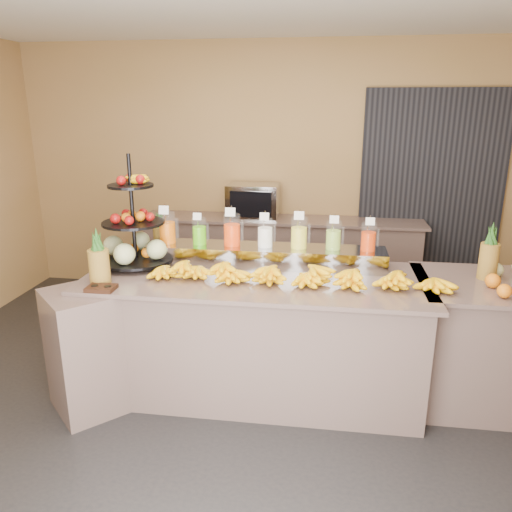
% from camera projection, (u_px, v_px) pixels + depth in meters
% --- Properties ---
extents(ground, '(6.00, 6.00, 0.00)m').
position_uv_depth(ground, '(250.00, 410.00, 3.64)').
color(ground, black).
rests_on(ground, ground).
extents(room_envelope, '(6.04, 5.02, 2.82)m').
position_uv_depth(room_envelope, '(289.00, 140.00, 3.80)').
color(room_envelope, olive).
rests_on(room_envelope, ground).
extents(buffet_counter, '(2.75, 1.25, 0.93)m').
position_uv_depth(buffet_counter, '(240.00, 335.00, 3.76)').
color(buffet_counter, gray).
rests_on(buffet_counter, ground).
extents(right_counter, '(1.08, 0.88, 0.93)m').
position_uv_depth(right_counter, '(487.00, 342.00, 3.65)').
color(right_counter, gray).
rests_on(right_counter, ground).
extents(back_ledge, '(3.10, 0.55, 0.93)m').
position_uv_depth(back_ledge, '(280.00, 258.00, 5.63)').
color(back_ledge, gray).
rests_on(back_ledge, ground).
extents(pitcher_tray, '(1.85, 0.30, 0.15)m').
position_uv_depth(pitcher_tray, '(265.00, 256.00, 3.89)').
color(pitcher_tray, gray).
rests_on(pitcher_tray, buffet_counter).
extents(juice_pitcher_orange_a, '(0.13, 0.14, 0.32)m').
position_uv_depth(juice_pitcher_orange_a, '(167.00, 229.00, 3.94)').
color(juice_pitcher_orange_a, silver).
rests_on(juice_pitcher_orange_a, pitcher_tray).
extents(juice_pitcher_green, '(0.11, 0.12, 0.27)m').
position_uv_depth(juice_pitcher_green, '(199.00, 233.00, 3.91)').
color(juice_pitcher_green, silver).
rests_on(juice_pitcher_green, pitcher_tray).
extents(juice_pitcher_orange_b, '(0.13, 0.14, 0.32)m').
position_uv_depth(juice_pitcher_orange_b, '(232.00, 232.00, 3.87)').
color(juice_pitcher_orange_b, silver).
rests_on(juice_pitcher_orange_b, pitcher_tray).
extents(juice_pitcher_milk, '(0.12, 0.12, 0.29)m').
position_uv_depth(juice_pitcher_milk, '(265.00, 234.00, 3.84)').
color(juice_pitcher_milk, silver).
rests_on(juice_pitcher_milk, pitcher_tray).
extents(juice_pitcher_lemon, '(0.13, 0.13, 0.31)m').
position_uv_depth(juice_pitcher_lemon, '(299.00, 235.00, 3.80)').
color(juice_pitcher_lemon, silver).
rests_on(juice_pitcher_lemon, pitcher_tray).
extents(juice_pitcher_lime, '(0.12, 0.12, 0.28)m').
position_uv_depth(juice_pitcher_lime, '(333.00, 237.00, 3.77)').
color(juice_pitcher_lime, silver).
rests_on(juice_pitcher_lime, pitcher_tray).
extents(juice_pitcher_orange_c, '(0.11, 0.12, 0.27)m').
position_uv_depth(juice_pitcher_orange_c, '(368.00, 239.00, 3.73)').
color(juice_pitcher_orange_c, silver).
rests_on(juice_pitcher_orange_c, pitcher_tray).
extents(banana_heap, '(2.15, 0.19, 0.18)m').
position_uv_depth(banana_heap, '(291.00, 272.00, 3.51)').
color(banana_heap, '#F1B40C').
rests_on(banana_heap, buffet_counter).
extents(fruit_stand, '(0.72, 0.72, 0.86)m').
position_uv_depth(fruit_stand, '(139.00, 237.00, 3.86)').
color(fruit_stand, black).
rests_on(fruit_stand, buffet_counter).
extents(condiment_caddy, '(0.19, 0.14, 0.03)m').
position_uv_depth(condiment_caddy, '(101.00, 288.00, 3.38)').
color(condiment_caddy, black).
rests_on(condiment_caddy, buffet_counter).
extents(pineapple_left_a, '(0.14, 0.14, 0.40)m').
position_uv_depth(pineapple_left_a, '(99.00, 263.00, 3.47)').
color(pineapple_left_a, brown).
rests_on(pineapple_left_a, buffet_counter).
extents(pineapple_left_b, '(0.12, 0.12, 0.39)m').
position_uv_depth(pineapple_left_b, '(161.00, 237.00, 4.17)').
color(pineapple_left_b, brown).
rests_on(pineapple_left_b, buffet_counter).
extents(oven_warmer, '(0.56, 0.40, 0.37)m').
position_uv_depth(oven_warmer, '(253.00, 201.00, 5.48)').
color(oven_warmer, gray).
rests_on(oven_warmer, back_ledge).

